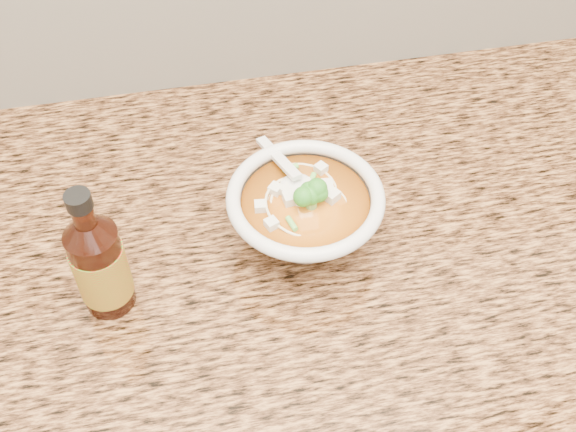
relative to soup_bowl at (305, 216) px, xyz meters
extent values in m
cube|color=black|center=(-0.01, 0.00, -0.51)|extent=(4.00, 0.65, 0.86)
cube|color=#A36D3B|center=(-0.01, 0.00, -0.06)|extent=(4.00, 0.68, 0.04)
cylinder|color=silver|center=(0.00, 0.00, -0.04)|extent=(0.07, 0.07, 0.01)
torus|color=silver|center=(0.00, 0.00, 0.03)|extent=(0.18, 0.18, 0.02)
torus|color=beige|center=(0.02, -0.02, 0.03)|extent=(0.10, 0.10, 0.00)
torus|color=beige|center=(-0.01, 0.01, 0.02)|extent=(0.07, 0.07, 0.00)
torus|color=beige|center=(0.02, -0.01, 0.02)|extent=(0.05, 0.05, 0.00)
torus|color=beige|center=(0.00, 0.01, 0.02)|extent=(0.08, 0.08, 0.00)
torus|color=beige|center=(0.00, -0.02, 0.02)|extent=(0.08, 0.08, 0.00)
torus|color=beige|center=(0.01, 0.00, 0.02)|extent=(0.07, 0.07, 0.00)
cube|color=silver|center=(-0.05, 0.01, 0.03)|extent=(0.02, 0.02, 0.02)
cube|color=silver|center=(-0.01, 0.03, 0.03)|extent=(0.02, 0.02, 0.01)
cube|color=silver|center=(-0.01, -0.05, 0.03)|extent=(0.02, 0.02, 0.01)
cube|color=silver|center=(-0.04, -0.01, 0.03)|extent=(0.02, 0.02, 0.01)
cube|color=silver|center=(0.01, -0.01, 0.03)|extent=(0.01, 0.01, 0.01)
cube|color=silver|center=(-0.01, 0.01, 0.03)|extent=(0.02, 0.02, 0.01)
cube|color=silver|center=(0.01, 0.02, 0.03)|extent=(0.02, 0.02, 0.01)
cube|color=silver|center=(-0.03, 0.02, 0.03)|extent=(0.02, 0.02, 0.02)
cube|color=silver|center=(0.03, 0.04, 0.03)|extent=(0.02, 0.02, 0.01)
cube|color=silver|center=(0.02, -0.03, 0.03)|extent=(0.02, 0.02, 0.01)
ellipsoid|color=#196014|center=(0.00, -0.01, 0.04)|extent=(0.03, 0.03, 0.03)
cylinder|color=#6AC84C|center=(0.02, 0.00, 0.03)|extent=(0.01, 0.02, 0.01)
cylinder|color=#6AC84C|center=(-0.03, -0.01, 0.03)|extent=(0.02, 0.01, 0.01)
cylinder|color=#6AC84C|center=(0.01, 0.02, 0.03)|extent=(0.01, 0.02, 0.01)
cylinder|color=#6AC84C|center=(0.01, -0.06, 0.03)|extent=(0.02, 0.01, 0.01)
cylinder|color=#6AC84C|center=(-0.02, -0.05, 0.03)|extent=(0.01, 0.02, 0.01)
ellipsoid|color=silver|center=(-0.01, 0.02, 0.03)|extent=(0.04, 0.04, 0.01)
cube|color=silver|center=(-0.02, 0.06, 0.04)|extent=(0.04, 0.10, 0.03)
cylinder|color=#3A1208|center=(-0.23, -0.04, 0.02)|extent=(0.07, 0.07, 0.12)
cylinder|color=#3A1208|center=(-0.23, -0.04, 0.10)|extent=(0.03, 0.03, 0.02)
cylinder|color=black|center=(-0.23, -0.04, 0.12)|extent=(0.03, 0.03, 0.02)
cylinder|color=red|center=(-0.23, -0.04, 0.01)|extent=(0.07, 0.07, 0.07)
camera|label=1|loc=(-0.12, -0.52, 0.63)|focal=45.00mm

